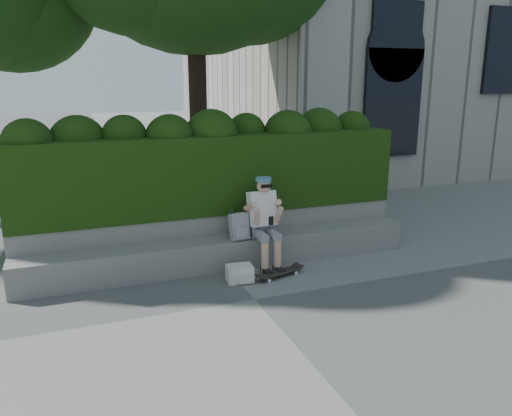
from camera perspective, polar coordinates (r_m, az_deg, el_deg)
name	(u,v)px	position (r m, az deg, el deg)	size (l,w,h in m)	color
ground	(255,299)	(6.58, -0.16, -10.41)	(80.00, 80.00, 0.00)	slate
bench_ledge	(225,253)	(7.59, -3.51, -5.14)	(6.00, 0.45, 0.45)	gray
planter_wall	(216,235)	(7.97, -4.55, -3.04)	(6.00, 0.50, 0.75)	gray
hedge	(211,172)	(7.95, -5.15, 4.13)	(6.00, 1.00, 1.20)	black
person	(264,219)	(7.44, 0.87, -1.25)	(0.40, 0.76, 1.38)	slate
skateboard	(279,273)	(7.27, 2.69, -7.40)	(0.73, 0.37, 0.07)	black
backpack_plaid	(239,226)	(7.42, -1.94, -2.11)	(0.27, 0.15, 0.40)	#B8B6BC
backpack_ground	(240,273)	(7.10, -1.89, -7.47)	(0.36, 0.26, 0.23)	silver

